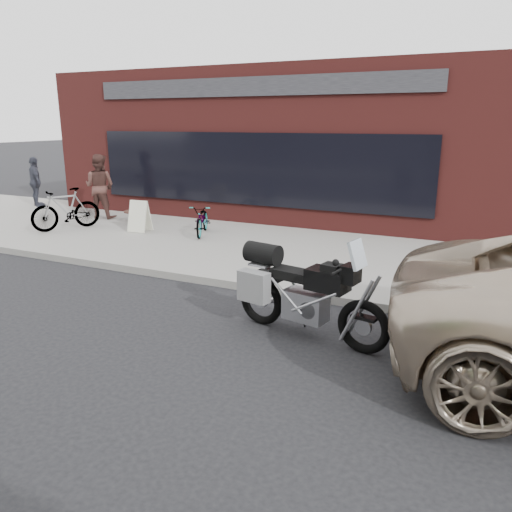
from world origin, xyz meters
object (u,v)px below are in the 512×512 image
sandwich_sign (140,216)px  cafe_table (135,212)px  bicycle_rear (66,209)px  motorcycle (299,292)px  cafe_patron_right (35,182)px  bicycle_front (203,220)px  cafe_patron_left (100,186)px

sandwich_sign → cafe_table: 1.21m
bicycle_rear → sandwich_sign: size_ratio=2.24×
motorcycle → cafe_patron_right: 13.27m
motorcycle → bicycle_rear: bearing=167.5°
bicycle_front → sandwich_sign: size_ratio=1.81×
sandwich_sign → cafe_table: sandwich_sign is taller
motorcycle → sandwich_sign: motorcycle is taller
bicycle_front → cafe_patron_left: size_ratio=0.78×
motorcycle → cafe_patron_right: cafe_patron_right is taller
motorcycle → bicycle_front: size_ratio=1.61×
cafe_patron_left → cafe_patron_right: bearing=-24.0°
cafe_table → cafe_patron_left: 1.53m
sandwich_sign → cafe_patron_right: (-5.77, 1.79, 0.43)m
bicycle_rear → cafe_patron_right: 4.55m
motorcycle → bicycle_rear: motorcycle is taller
cafe_table → cafe_patron_right: bearing=169.3°
cafe_patron_left → cafe_patron_right: size_ratio=1.14×
sandwich_sign → cafe_table: (-0.85, 0.85, -0.09)m
bicycle_rear → cafe_patron_right: bearing=173.5°
bicycle_front → bicycle_rear: bicycle_rear is taller
motorcycle → bicycle_rear: size_ratio=1.30×
sandwich_sign → cafe_patron_left: (-2.23, 1.03, 0.54)m
sandwich_sign → cafe_patron_right: bearing=158.2°
bicycle_rear → cafe_patron_left: size_ratio=0.97×
cafe_patron_right → sandwich_sign: bearing=-168.6°
sandwich_sign → cafe_table: bearing=130.3°
motorcycle → bicycle_front: 6.30m
bicycle_rear → sandwich_sign: 2.06m
bicycle_front → cafe_patron_right: 7.65m
bicycle_rear → cafe_patron_left: 1.76m
bicycle_rear → cafe_table: size_ratio=3.03×
bicycle_front → cafe_patron_left: 4.06m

